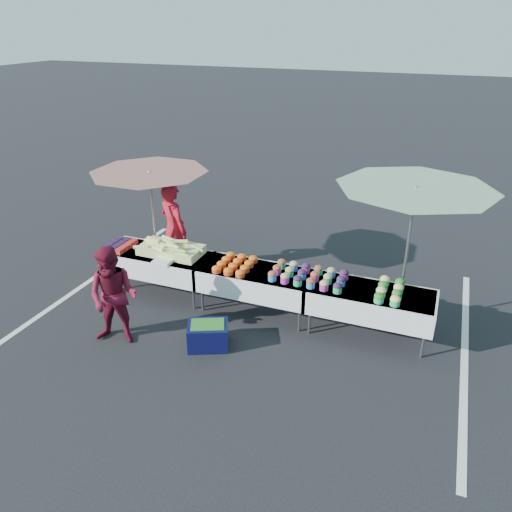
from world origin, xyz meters
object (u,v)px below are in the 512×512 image
(vendor, at_px, (174,230))
(storage_bin, at_px, (208,335))
(table_right, at_px, (370,301))
(table_center, at_px, (256,280))
(table_left, at_px, (158,261))
(umbrella_right, at_px, (414,200))
(umbrella_left, at_px, (150,181))
(customer, at_px, (114,297))

(vendor, relative_size, storage_bin, 2.46)
(vendor, bearing_deg, table_right, -166.78)
(table_center, bearing_deg, table_left, 180.00)
(umbrella_right, bearing_deg, table_right, -134.58)
(table_center, height_order, table_right, same)
(vendor, distance_m, storage_bin, 2.57)
(table_center, xyz_separation_m, umbrella_right, (2.19, 0.40, 1.48))
(umbrella_right, bearing_deg, umbrella_left, 179.89)
(table_left, height_order, vendor, vendor)
(vendor, relative_size, umbrella_left, 0.67)
(table_left, xyz_separation_m, vendor, (-0.10, 0.75, 0.28))
(vendor, bearing_deg, umbrella_right, -160.21)
(storage_bin, bearing_deg, umbrella_right, 7.46)
(table_center, bearing_deg, table_right, 0.00)
(table_right, height_order, umbrella_left, umbrella_left)
(umbrella_left, xyz_separation_m, storage_bin, (1.78, -1.56, -1.65))
(table_center, distance_m, umbrella_right, 2.67)
(table_center, height_order, customer, customer)
(table_left, bearing_deg, storage_bin, -37.37)
(table_right, xyz_separation_m, storage_bin, (-2.10, -1.15, -0.39))
(table_center, bearing_deg, storage_bin, -104.50)
(table_left, bearing_deg, umbrella_left, 124.22)
(umbrella_left, bearing_deg, customer, -75.73)
(customer, xyz_separation_m, storage_bin, (1.30, 0.35, -0.55))
(umbrella_left, relative_size, storage_bin, 3.70)
(table_left, relative_size, customer, 1.24)
(umbrella_left, height_order, umbrella_right, umbrella_right)
(table_center, relative_size, umbrella_right, 0.81)
(table_center, relative_size, umbrella_left, 0.72)
(vendor, height_order, storage_bin, vendor)
(table_left, xyz_separation_m, umbrella_left, (-0.28, 0.41, 1.26))
(table_left, bearing_deg, umbrella_right, 5.72)
(table_center, relative_size, table_right, 1.00)
(table_center, height_order, umbrella_left, umbrella_left)
(table_left, height_order, customer, customer)
(umbrella_left, bearing_deg, storage_bin, -41.15)
(storage_bin, bearing_deg, table_center, 51.10)
(vendor, bearing_deg, umbrella_left, 86.41)
(table_right, xyz_separation_m, umbrella_right, (0.39, 0.40, 1.48))
(table_right, height_order, vendor, vendor)
(table_center, relative_size, customer, 1.24)
(vendor, relative_size, umbrella_right, 0.75)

